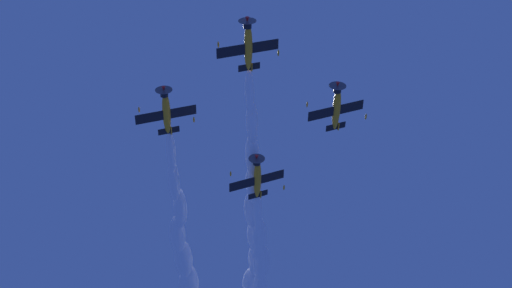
{
  "coord_description": "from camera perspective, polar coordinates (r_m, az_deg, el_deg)",
  "views": [
    {
      "loc": [
        -17.09,
        20.68,
        1.42
      ],
      "look_at": [
        15.46,
        -10.27,
        83.68
      ],
      "focal_mm": 47.39,
      "sensor_mm": 36.0,
      "label": 1
    }
  ],
  "objects": [
    {
      "name": "airplane_lead",
      "position": [
        86.12,
        -0.66,
        8.36
      ],
      "size": [
        6.92,
        6.94,
        3.28
      ],
      "color": "orange"
    },
    {
      "name": "smoke_trail_lead",
      "position": [
        105.45,
        0.0,
        -8.99
      ],
      "size": [
        34.69,
        34.93,
        6.39
      ],
      "color": "white"
    },
    {
      "name": "airplane_right_wingman",
      "position": [
        90.67,
        -7.58,
        2.77
      ],
      "size": [
        6.9,
        6.95,
        3.3
      ],
      "color": "orange"
    },
    {
      "name": "airplane_left_wingman",
      "position": [
        89.96,
        6.82,
        3.12
      ],
      "size": [
        6.86,
        6.95,
        3.74
      ],
      "color": "orange"
    },
    {
      "name": "airplane_slot_tail",
      "position": [
        94.13,
        0.11,
        -2.84
      ],
      "size": [
        6.86,
        6.95,
        3.77
      ],
      "color": "orange"
    }
  ]
}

